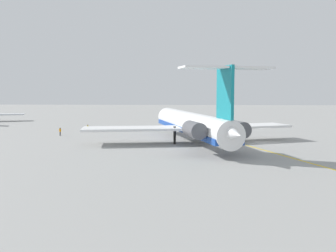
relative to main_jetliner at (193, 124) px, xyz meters
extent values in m
plane|color=gray|center=(2.02, -12.75, -3.40)|extent=(354.54, 354.54, 0.00)
cylinder|color=white|center=(1.16, 0.33, -0.05)|extent=(37.31, 14.19, 4.02)
cone|color=white|center=(19.26, 5.49, -0.05)|extent=(5.08, 4.86, 3.86)
cone|color=white|center=(-16.95, -4.83, 0.31)|extent=(6.57, 4.89, 3.41)
cube|color=#19429E|center=(1.16, 0.33, -0.96)|extent=(36.53, 14.04, 0.88)
cube|color=white|center=(-0.88, 10.54, -0.76)|extent=(9.06, 17.57, 0.40)
cube|color=white|center=(4.81, -9.42, -0.76)|extent=(12.07, 17.87, 0.40)
cylinder|color=#515156|center=(-12.20, -0.12, 0.25)|extent=(5.47, 3.62, 2.33)
cube|color=white|center=(-12.01, -0.79, 0.25)|extent=(3.25, 2.06, 0.48)
cylinder|color=#515156|center=(-10.43, -6.33, 0.25)|extent=(5.47, 3.62, 2.33)
cube|color=white|center=(-10.62, -5.66, 0.25)|extent=(3.25, 2.06, 0.48)
cube|color=teal|center=(-14.54, -4.15, 5.51)|extent=(5.34, 1.88, 7.11)
cube|color=white|center=(-15.82, -1.16, 8.78)|extent=(5.23, 6.67, 0.28)
cube|color=white|center=(-14.05, -7.36, 8.78)|extent=(5.23, 6.67, 0.28)
cylinder|color=black|center=(12.22, 3.49, -1.88)|extent=(0.44, 0.44, 3.05)
cylinder|color=black|center=(-0.93, 3.08, -1.88)|extent=(0.44, 0.44, 3.05)
cylinder|color=black|center=(0.83, -3.10, -1.88)|extent=(0.44, 0.44, 3.05)
cube|color=silver|center=(46.36, 56.13, -1.40)|extent=(8.09, 12.16, 0.36)
cylinder|color=black|center=(17.47, 22.99, -3.01)|extent=(0.10, 0.10, 0.79)
cylinder|color=black|center=(17.44, 23.12, -3.01)|extent=(0.10, 0.10, 0.79)
cylinder|color=yellow|center=(17.46, 23.06, -2.30)|extent=(0.27, 0.27, 0.63)
sphere|color=brown|center=(17.46, 23.06, -1.86)|extent=(0.25, 0.25, 0.25)
cylinder|color=yellow|center=(17.50, 22.89, -2.27)|extent=(0.07, 0.07, 0.53)
cylinder|color=yellow|center=(17.42, 23.23, -2.27)|extent=(0.07, 0.07, 0.53)
cylinder|color=black|center=(10.16, 26.77, -3.01)|extent=(0.10, 0.10, 0.78)
cylinder|color=black|center=(10.17, 26.90, -3.01)|extent=(0.10, 0.10, 0.78)
cylinder|color=orange|center=(10.16, 26.84, -2.31)|extent=(0.26, 0.26, 0.62)
sphere|color=brown|center=(10.16, 26.84, -1.87)|extent=(0.24, 0.24, 0.24)
cylinder|color=orange|center=(10.14, 26.66, -2.28)|extent=(0.07, 0.07, 0.53)
cylinder|color=orange|center=(10.18, 27.01, -2.28)|extent=(0.07, 0.07, 0.53)
cube|color=gold|center=(1.16, -8.04, -3.40)|extent=(66.51, 24.51, 0.01)
camera|label=1|loc=(-66.59, 0.68, 5.80)|focal=41.26mm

